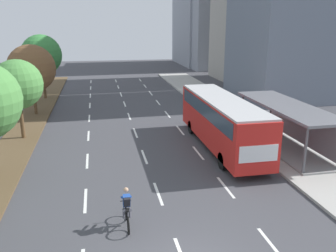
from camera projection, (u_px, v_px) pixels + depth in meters
name	position (u px, v px, depth m)	size (l,w,h in m)	color
median_strip	(29.00, 124.00, 29.22)	(2.60, 52.00, 0.12)	brown
sidewalk_right	(231.00, 113.00, 32.52)	(4.50, 52.00, 0.15)	#ADAAA3
lane_divider_left	(89.00, 126.00, 28.80)	(0.14, 48.16, 0.01)	white
lane_divider_center	(132.00, 124.00, 29.46)	(0.14, 48.16, 0.01)	white
lane_divider_right	(173.00, 122.00, 30.12)	(0.14, 48.16, 0.01)	white
bus_shelter	(289.00, 122.00, 23.22)	(2.90, 9.49, 2.86)	gray
bus	(222.00, 118.00, 23.34)	(2.54, 11.29, 3.37)	red
cyclist	(127.00, 209.00, 14.48)	(0.46, 1.82, 1.71)	black
median_tree_third	(17.00, 85.00, 24.55)	(3.46, 3.46, 5.58)	brown
median_tree_fourth	(31.00, 69.00, 31.11)	(4.16, 4.16, 6.17)	brown
median_tree_fifth	(41.00, 55.00, 37.60)	(4.25, 4.25, 6.77)	brown
building_far_right	(208.00, 0.00, 63.66)	(7.04, 13.43, 23.92)	#8E939E
building_tall_right	(207.00, 18.00, 69.36)	(10.58, 14.81, 17.62)	#8E939E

